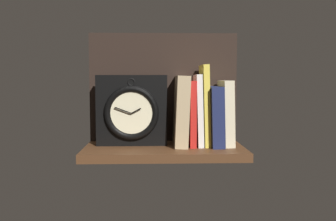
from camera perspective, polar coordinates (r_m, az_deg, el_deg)
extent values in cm
cube|color=#4C2D19|center=(117.98, -0.56, -6.04)|extent=(48.94, 24.68, 2.50)
cube|color=black|center=(127.65, -0.70, 3.45)|extent=(48.94, 1.20, 35.87)
cube|color=tan|center=(119.57, 2.00, -0.03)|extent=(4.77, 15.59, 21.88)
cube|color=red|center=(119.90, 3.53, -0.39)|extent=(1.92, 13.52, 20.22)
cube|color=silver|center=(120.04, 4.54, 0.08)|extent=(2.43, 12.48, 22.22)
cube|color=gold|center=(120.18, 5.53, 0.79)|extent=(2.58, 12.18, 25.19)
cube|color=#192147|center=(120.90, 6.96, -0.79)|extent=(4.25, 16.26, 18.53)
cube|color=beige|center=(121.44, 8.67, -0.35)|extent=(3.55, 13.24, 20.35)
cube|color=black|center=(120.41, -5.40, 0.05)|extent=(22.01, 5.21, 22.01)
torus|color=black|center=(117.47, -5.48, -0.38)|extent=(16.87, 2.07, 16.87)
cylinder|color=beige|center=(117.47, -5.48, -0.38)|extent=(13.61, 0.60, 13.61)
cube|color=black|center=(116.83, -4.78, -0.02)|extent=(3.09, 0.30, 1.81)
cube|color=black|center=(117.08, -6.72, 0.05)|extent=(5.10, 0.30, 2.14)
torus|color=black|center=(117.41, -5.51, 4.23)|extent=(2.44, 0.44, 2.44)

